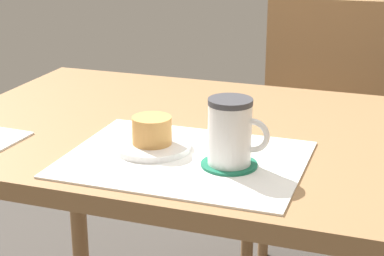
{
  "coord_description": "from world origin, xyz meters",
  "views": [
    {
      "loc": [
        0.37,
        -1.22,
        1.19
      ],
      "look_at": [
        -0.01,
        -0.14,
        0.79
      ],
      "focal_mm": 60.0,
      "sensor_mm": 36.0,
      "label": 1
    }
  ],
  "objects_px": {
    "wooden_chair": "(320,136)",
    "coffee_mug": "(231,132)",
    "pastry": "(152,130)",
    "pastry_plate": "(152,146)",
    "dining_table": "(217,167)"
  },
  "relations": [
    {
      "from": "coffee_mug",
      "to": "dining_table",
      "type": "bearing_deg",
      "value": 113.58
    },
    {
      "from": "wooden_chair",
      "to": "coffee_mug",
      "type": "distance_m",
      "value": 0.93
    },
    {
      "from": "pastry",
      "to": "coffee_mug",
      "type": "xyz_separation_m",
      "value": [
        0.16,
        -0.03,
        0.03
      ]
    },
    {
      "from": "pastry_plate",
      "to": "pastry",
      "type": "distance_m",
      "value": 0.03
    },
    {
      "from": "wooden_chair",
      "to": "coffee_mug",
      "type": "bearing_deg",
      "value": 82.6
    },
    {
      "from": "dining_table",
      "to": "coffee_mug",
      "type": "relative_size",
      "value": 9.82
    },
    {
      "from": "wooden_chair",
      "to": "pastry_plate",
      "type": "height_order",
      "value": "wooden_chair"
    },
    {
      "from": "dining_table",
      "to": "pastry",
      "type": "bearing_deg",
      "value": -117.27
    },
    {
      "from": "pastry_plate",
      "to": "coffee_mug",
      "type": "bearing_deg",
      "value": -10.59
    },
    {
      "from": "wooden_chair",
      "to": "pastry_plate",
      "type": "distance_m",
      "value": 0.9
    },
    {
      "from": "wooden_chair",
      "to": "pastry",
      "type": "distance_m",
      "value": 0.91
    },
    {
      "from": "pastry_plate",
      "to": "coffee_mug",
      "type": "xyz_separation_m",
      "value": [
        0.16,
        -0.03,
        0.06
      ]
    },
    {
      "from": "pastry_plate",
      "to": "pastry",
      "type": "relative_size",
      "value": 1.97
    },
    {
      "from": "dining_table",
      "to": "pastry_plate",
      "type": "distance_m",
      "value": 0.2
    },
    {
      "from": "dining_table",
      "to": "coffee_mug",
      "type": "distance_m",
      "value": 0.26
    }
  ]
}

